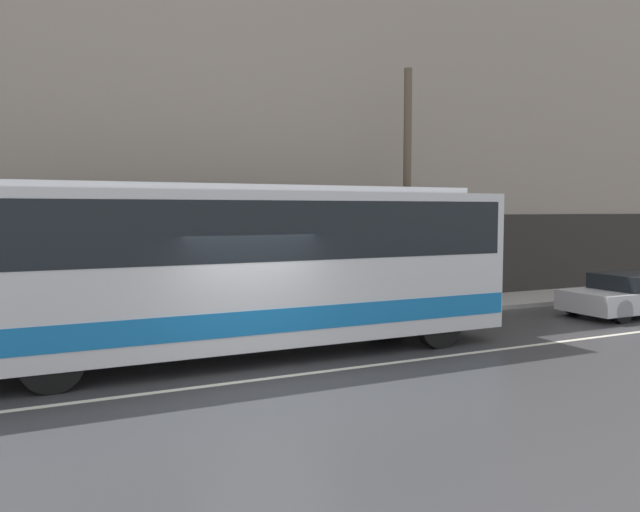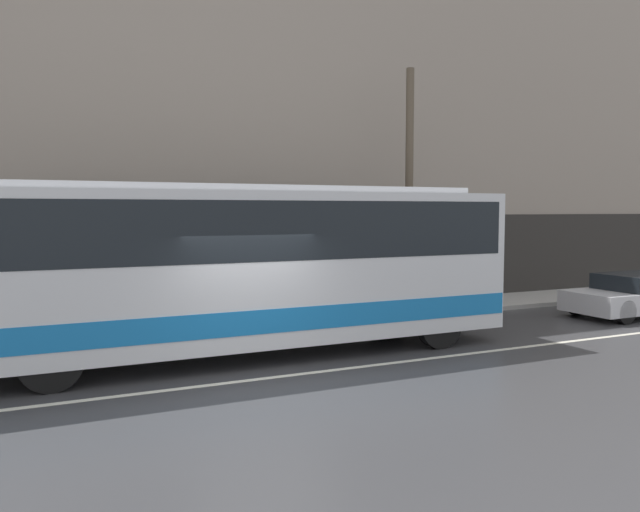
# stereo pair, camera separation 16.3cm
# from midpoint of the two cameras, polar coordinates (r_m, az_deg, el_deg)

# --- Properties ---
(ground_plane) EXTENTS (60.00, 60.00, 0.00)m
(ground_plane) POSITION_cam_midpoint_polar(r_m,az_deg,el_deg) (11.15, -5.62, -11.14)
(ground_plane) COLOR #38383A
(sidewalk) EXTENTS (60.00, 2.30, 0.13)m
(sidewalk) POSITION_cam_midpoint_polar(r_m,az_deg,el_deg) (15.96, -12.04, -6.29)
(sidewalk) COLOR #A09E99
(sidewalk) RESTS_ON ground_plane
(building_facade) EXTENTS (60.00, 0.35, 11.33)m
(building_facade) POSITION_cam_midpoint_polar(r_m,az_deg,el_deg) (17.14, -13.38, 12.55)
(building_facade) COLOR gray
(building_facade) RESTS_ON ground_plane
(lane_stripe) EXTENTS (54.00, 0.14, 0.01)m
(lane_stripe) POSITION_cam_midpoint_polar(r_m,az_deg,el_deg) (11.15, -5.62, -11.12)
(lane_stripe) COLOR beige
(lane_stripe) RESTS_ON ground_plane
(transit_bus) EXTENTS (11.65, 2.49, 3.43)m
(transit_bus) POSITION_cam_midpoint_polar(r_m,az_deg,el_deg) (12.52, -8.24, -0.49)
(transit_bus) COLOR silver
(transit_bus) RESTS_ON ground_plane
(sedan_white_front) EXTENTS (4.79, 1.78, 1.17)m
(sedan_white_front) POSITION_cam_midpoint_polar(r_m,az_deg,el_deg) (19.87, 26.99, -3.13)
(sedan_white_front) COLOR silver
(sedan_white_front) RESTS_ON ground_plane
(utility_pole_near) EXTENTS (0.22, 0.22, 6.74)m
(utility_pole_near) POSITION_cam_midpoint_polar(r_m,az_deg,el_deg) (17.75, 7.70, 5.96)
(utility_pole_near) COLOR brown
(utility_pole_near) RESTS_ON sidewalk
(pedestrian_waiting) EXTENTS (0.36, 0.36, 1.52)m
(pedestrian_waiting) POSITION_cam_midpoint_polar(r_m,az_deg,el_deg) (15.54, -24.41, -4.00)
(pedestrian_waiting) COLOR navy
(pedestrian_waiting) RESTS_ON sidewalk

